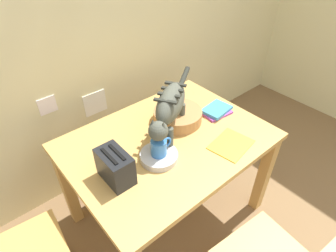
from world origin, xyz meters
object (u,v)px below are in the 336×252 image
Objects in this scene: cat at (170,107)px; wicker_basket at (178,116)px; dining_table at (168,150)px; magazine at (231,144)px; saucer_bowl at (159,156)px; toaster at (115,167)px; book_stack at (216,111)px; coffee_mug at (159,147)px.

cat is 1.78× the size of wicker_basket.
magazine reaches higher than dining_table.
saucer_bowl is at bearing -148.38° from wicker_basket.
toaster is (-0.26, 0.03, 0.07)m from saucer_bowl.
book_stack is (0.18, 0.28, 0.02)m from magazine.
coffee_mug is 0.54× the size of magazine.
coffee_mug reaches higher than saucer_bowl.
cat is at bearing 32.16° from coffee_mug.
magazine is (0.23, -0.29, -0.22)m from cat.
toaster is at bearing -175.97° from book_stack.
magazine is at bearing -77.60° from wicker_basket.
wicker_basket is 0.59m from toaster.
saucer_bowl is at bearing 180.00° from coffee_mug.
toaster reaches higher than wicker_basket.
coffee_mug is 0.42× the size of wicker_basket.
coffee_mug is at bearing 90.57° from cat.
coffee_mug is (-0.16, -0.10, -0.14)m from cat.
saucer_bowl is 0.27m from toaster.
dining_table is at bearing 33.54° from coffee_mug.
saucer_bowl reaches higher than magazine.
toaster is at bearing 173.32° from coffee_mug.
toaster reaches higher than book_stack.
dining_table is 9.09× the size of coffee_mug.
magazine is at bearing -25.28° from saucer_bowl.
wicker_basket is (0.31, 0.19, 0.02)m from saucer_bowl.
dining_table is 6.02× the size of toaster.
saucer_bowl is at bearing -6.78° from toaster.
coffee_mug is (-0.14, -0.10, 0.17)m from dining_table.
cat is at bearing 31.59° from saucer_bowl.
cat is 0.43m from magazine.
magazine is at bearing -173.01° from cat.
coffee_mug reaches higher than magazine.
magazine is (0.40, -0.19, -0.02)m from saucer_bowl.
toaster is (-0.40, -0.06, 0.18)m from dining_table.
cat is 0.24m from coffee_mug.
cat is 0.46m from book_stack.
book_stack is at bearing 4.03° from toaster.
dining_table is 0.44m from book_stack.
toaster reaches higher than dining_table.
book_stack is at bearing 8.79° from saucer_bowl.
saucer_bowl is 0.68× the size of wicker_basket.
cat reaches higher than wicker_basket.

